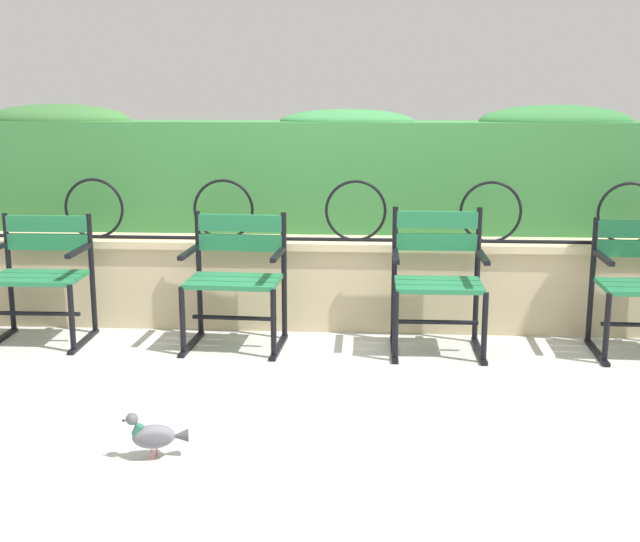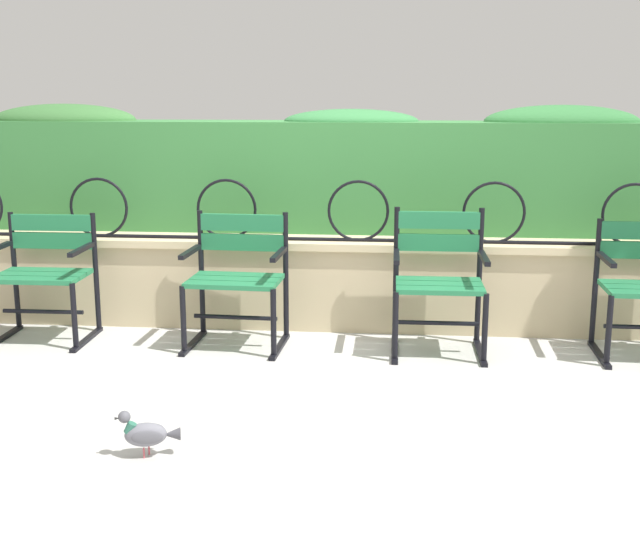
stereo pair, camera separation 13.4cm
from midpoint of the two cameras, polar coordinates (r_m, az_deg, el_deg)
name	(u,v)px [view 1 (the left image)]	position (r m, az deg, el deg)	size (l,w,h in m)	color
ground_plane	(319,363)	(5.05, -0.85, -6.38)	(60.00, 60.00, 0.00)	#B7B5AF
stone_wall	(327,282)	(5.77, -0.19, -0.78)	(6.44, 0.41, 0.62)	#C6B289
iron_arch_fence	(294,214)	(5.62, -2.47, 3.95)	(5.92, 0.02, 0.42)	black
hedge_row	(328,170)	(6.07, -0.08, 7.03)	(6.31, 0.52, 0.91)	#387A3D
park_chair_leftmost	(41,273)	(5.73, -19.42, -0.11)	(0.62, 0.53, 0.83)	#237547
park_chair_centre_left	(236,275)	(5.34, -6.56, -0.29)	(0.64, 0.55, 0.85)	#237547
park_chair_centre_right	(438,277)	(5.25, 7.43, -0.45)	(0.58, 0.52, 0.90)	#237547
pigeon_near_chairs	(155,435)	(3.85, -12.40, -11.06)	(0.29, 0.14, 0.22)	slate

